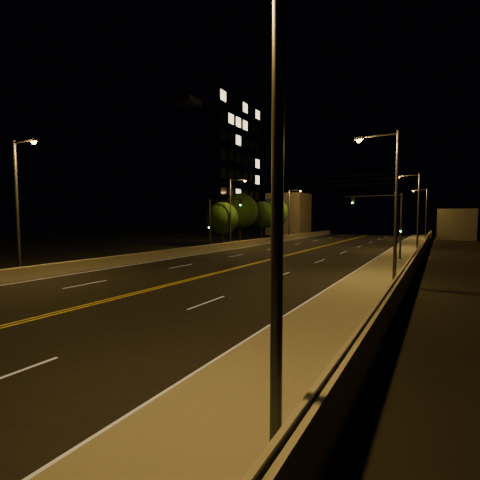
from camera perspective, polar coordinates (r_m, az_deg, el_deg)
The scene contains 24 objects.
road at distance 27.17m, azimuth -1.55°, elevation -4.86°, with size 18.00×120.00×0.02m, color black.
sidewalk at distance 23.45m, azimuth 21.70°, elevation -6.18°, with size 3.60×120.00×0.30m, color gray.
curb at distance 23.79m, azimuth 17.21°, elevation -6.12°, with size 0.14×120.00×0.15m, color gray.
parapet_wall at distance 23.17m, azimuth 25.79°, elevation -4.78°, with size 0.30×120.00×1.00m, color gray.
jersey_barrier at distance 32.73m, azimuth -15.19°, elevation -2.73°, with size 0.45×120.00×0.89m, color gray.
distant_building_right at distance 76.13m, azimuth 31.88°, elevation 2.24°, with size 6.00×10.00×5.52m, color gray.
distant_building_left at distance 80.12m, azimuth 8.01°, elevation 4.20°, with size 8.00×8.00×9.33m, color gray.
parapet_rail at distance 23.10m, azimuth 25.83°, elevation -3.48°, with size 0.06×0.06×120.00m, color black.
lane_markings at distance 27.11m, azimuth -1.63°, elevation -4.85°, with size 17.32×116.00×0.00m.
streetlight_0 at distance 5.82m, azimuth 3.60°, elevation 14.94°, with size 2.55×0.28×9.07m.
streetlight_1 at distance 22.34m, azimuth 23.60°, elevation 6.40°, with size 2.55×0.28×9.07m.
streetlight_2 at distance 45.16m, azimuth 26.89°, elevation 4.85°, with size 2.55×0.28×9.07m.
streetlight_3 at distance 70.15m, azimuth 28.03°, elevation 4.31°, with size 2.55×0.28×9.07m.
streetlight_4 at distance 27.09m, azimuth -32.50°, elevation 5.61°, with size 2.55×0.28×9.07m.
streetlight_5 at distance 46.16m, azimuth -1.30°, elevation 5.23°, with size 2.55×0.28×9.07m.
streetlight_6 at distance 64.61m, azimuth 8.26°, elevation 4.80°, with size 2.55×0.28×9.07m.
traffic_signal_right at distance 34.34m, azimuth 23.29°, elevation 3.22°, with size 5.11×0.31×6.24m.
traffic_signal_left at distance 41.07m, azimuth -3.84°, elevation 3.57°, with size 5.11×0.31×6.24m.
overhead_wires at distance 35.45m, azimuth 6.60°, elevation 9.13°, with size 22.00×0.03×0.83m.
building_tower at distance 69.01m, azimuth -8.54°, elevation 10.94°, with size 24.00×15.00×26.54m.
tree_0 at distance 48.47m, azimuth -2.96°, elevation 3.58°, with size 4.57×4.57×6.20m.
tree_1 at distance 57.95m, azimuth 0.01°, elevation 4.77°, with size 5.93×5.93×8.03m.
tree_2 at distance 65.00m, azimuth 3.54°, elevation 4.09°, with size 5.17×5.17×7.00m.
tree_3 at distance 67.19m, azimuth 5.50°, elevation 4.46°, with size 5.69×5.69×7.72m.
Camera 1 is at (14.07, -2.88, 4.12)m, focal length 26.00 mm.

